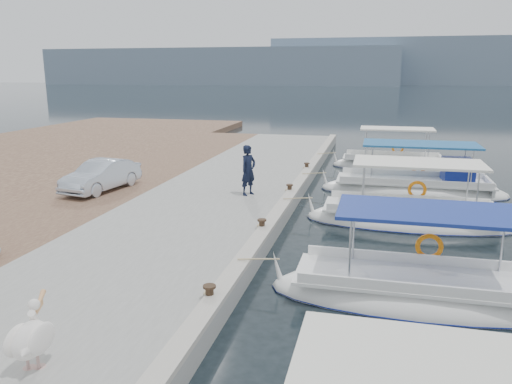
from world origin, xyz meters
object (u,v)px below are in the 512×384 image
fishing_caique_b (417,296)px  parked_car (101,175)px  fishing_caique_e (392,166)px  fisherman (248,170)px  fishing_caique_d (415,189)px  pelican (31,337)px  fishing_caique_c (409,221)px

fishing_caique_b → parked_car: 13.64m
parked_car → fishing_caique_e: bearing=50.5°
fishing_caique_e → fisherman: fisherman is taller
fishing_caique_d → pelican: (-7.07, -16.19, 0.86)m
fishing_caique_c → fisherman: size_ratio=3.67×
fishing_caique_d → fisherman: 7.76m
fisherman → parked_car: bearing=126.9°
fishing_caique_c → pelican: fishing_caique_c is taller
fishing_caique_d → fishing_caique_e: 5.96m
fishing_caique_e → pelican: 22.97m
fisherman → fishing_caique_b: bearing=-109.9°
fisherman → parked_car: size_ratio=0.52×
pelican → fishing_caique_d: bearing=66.4°
fishing_caique_d → pelican: size_ratio=5.95×
pelican → parked_car: size_ratio=0.36×
fishing_caique_c → pelican: bearing=-119.9°
fishing_caique_e → parked_car: (-11.75, -10.47, 0.99)m
fishing_caique_c → parked_car: size_ratio=1.93×
fishing_caique_d → pelican: 17.68m
parked_car → fishing_caique_b: bearing=-19.8°
fishing_caique_b → fishing_caique_e: (-0.20, 16.98, 0.00)m
fishing_caique_e → pelican: fishing_caique_e is taller
fishing_caique_b → fishing_caique_c: 6.29m
fishing_caique_d → fisherman: fisherman is taller
fishing_caique_e → parked_car: size_ratio=1.75×
fishing_caique_d → parked_car: (-12.60, -4.57, 0.93)m
fishing_caique_c → parked_car: fishing_caique_c is taller
fishing_caique_d → pelican: fishing_caique_d is taller
fishing_caique_e → parked_car: fishing_caique_e is taller
fishing_caique_d → fishing_caique_e: same height
fishing_caique_b → fishing_caique_c: same height
fishing_caique_e → fisherman: 11.43m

